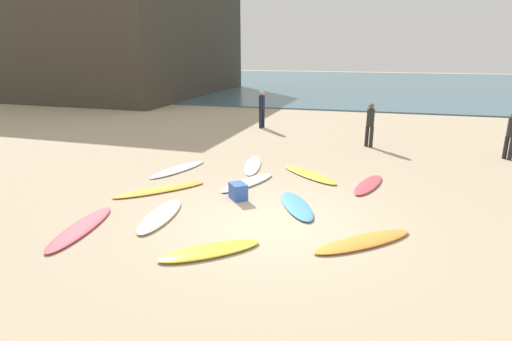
% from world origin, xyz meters
% --- Properties ---
extents(ground_plane, '(120.00, 120.00, 0.00)m').
position_xyz_m(ground_plane, '(0.00, 0.00, 0.00)').
color(ground_plane, tan).
extents(ocean_water, '(120.00, 40.00, 0.08)m').
position_xyz_m(ocean_water, '(0.00, 36.84, 0.04)').
color(ocean_water, '#426675').
rests_on(ocean_water, ground_plane).
extents(coastal_headland, '(31.13, 17.68, 8.29)m').
position_xyz_m(coastal_headland, '(-25.85, 22.58, 4.15)').
color(coastal_headland, '#3D382D').
rests_on(coastal_headland, ground_plane).
extents(surfboard_0, '(2.04, 1.88, 0.08)m').
position_xyz_m(surfboard_0, '(1.86, -0.50, 0.04)').
color(surfboard_0, orange).
rests_on(surfboard_0, ground_plane).
extents(surfboard_1, '(1.86, 1.66, 0.09)m').
position_xyz_m(surfboard_1, '(-0.82, -1.64, 0.04)').
color(surfboard_1, yellow).
rests_on(surfboard_1, ground_plane).
extents(surfboard_2, '(1.00, 2.06, 0.08)m').
position_xyz_m(surfboard_2, '(1.90, 3.09, 0.04)').
color(surfboard_2, '#DA505B').
rests_on(surfboard_2, ground_plane).
extents(surfboard_3, '(1.35, 2.16, 0.07)m').
position_xyz_m(surfboard_3, '(-1.31, 2.40, 0.04)').
color(surfboard_3, silver).
rests_on(surfboard_3, ground_plane).
extents(surfboard_4, '(1.34, 1.99, 0.09)m').
position_xyz_m(surfboard_4, '(0.30, 1.01, 0.04)').
color(surfboard_4, '#4791D5').
rests_on(surfboard_4, ground_plane).
extents(surfboard_5, '(1.24, 2.36, 0.06)m').
position_xyz_m(surfboard_5, '(-3.75, 3.11, 0.03)').
color(surfboard_5, white).
rests_on(surfboard_5, ground_plane).
extents(surfboard_6, '(0.74, 2.06, 0.08)m').
position_xyz_m(surfboard_6, '(-2.49, -0.40, 0.04)').
color(surfboard_6, '#E7EBC2').
rests_on(surfboard_6, ground_plane).
extents(surfboard_7, '(0.91, 2.33, 0.07)m').
position_xyz_m(surfboard_7, '(-1.66, 4.15, 0.03)').
color(surfboard_7, white).
rests_on(surfboard_7, ground_plane).
extents(surfboard_8, '(2.05, 2.13, 0.06)m').
position_xyz_m(surfboard_8, '(-3.35, 1.20, 0.03)').
color(surfboard_8, gold).
rests_on(surfboard_8, ground_plane).
extents(surfboard_9, '(2.06, 1.95, 0.08)m').
position_xyz_m(surfboard_9, '(0.20, 3.61, 0.04)').
color(surfboard_9, yellow).
rests_on(surfboard_9, ground_plane).
extents(surfboard_10, '(0.82, 2.37, 0.07)m').
position_xyz_m(surfboard_10, '(-3.76, -1.41, 0.04)').
color(surfboard_10, '#DE4654').
rests_on(surfboard_10, ground_plane).
extents(beachgoer_near, '(0.37, 0.37, 1.73)m').
position_xyz_m(beachgoer_near, '(-3.05, 10.53, 0.96)').
color(beachgoer_near, '#191E33').
rests_on(beachgoer_near, ground_plane).
extents(beachgoer_mid, '(0.39, 0.39, 1.64)m').
position_xyz_m(beachgoer_mid, '(1.82, 7.89, 0.91)').
color(beachgoer_mid, black).
rests_on(beachgoer_mid, ground_plane).
extents(beachgoer_far, '(0.39, 0.39, 1.62)m').
position_xyz_m(beachgoer_far, '(6.33, 7.23, 0.90)').
color(beachgoer_far, black).
rests_on(beachgoer_far, ground_plane).
extents(beach_cooler, '(0.56, 0.58, 0.40)m').
position_xyz_m(beach_cooler, '(-1.19, 1.18, 0.20)').
color(beach_cooler, '#2D56B2').
rests_on(beach_cooler, ground_plane).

